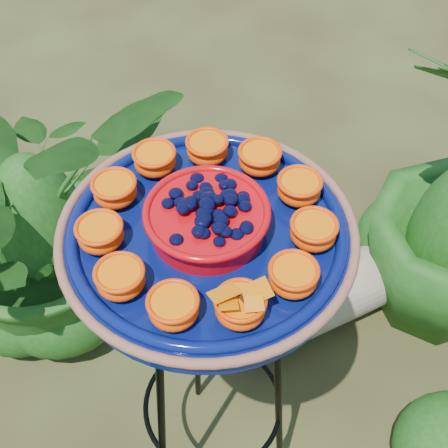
% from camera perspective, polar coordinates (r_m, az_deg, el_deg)
% --- Properties ---
extents(ground_plane, '(20.00, 20.00, 0.00)m').
position_cam_1_polar(ground_plane, '(1.96, 3.24, -17.46)').
color(ground_plane, '#2F2315').
rests_on(ground_plane, ground).
extents(tripod_stand, '(0.41, 0.41, 0.96)m').
position_cam_1_polar(tripod_stand, '(1.39, -1.17, -11.83)').
color(tripod_stand, black).
rests_on(tripod_stand, ground).
extents(feeder_dish, '(0.58, 0.58, 0.11)m').
position_cam_1_polar(feeder_dish, '(1.04, -1.53, -0.64)').
color(feeder_dish, '#061051').
rests_on(feeder_dish, tripod_stand).
extents(driftwood_log, '(0.66, 0.44, 0.21)m').
position_cam_1_polar(driftwood_log, '(2.07, 9.10, -6.64)').
color(driftwood_log, tan).
rests_on(driftwood_log, ground).
extents(shrub_back_left, '(1.08, 1.06, 0.91)m').
position_cam_1_polar(shrub_back_left, '(1.88, -16.67, 0.91)').
color(shrub_back_left, '#174412').
rests_on(shrub_back_left, ground).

